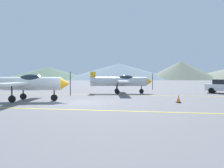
% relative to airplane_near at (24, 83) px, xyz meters
% --- Properties ---
extents(ground_plane, '(400.00, 400.00, 0.00)m').
position_rel_airplane_near_xyz_m(ground_plane, '(4.66, -0.17, -1.42)').
color(ground_plane, slate).
extents(apron_line_near, '(80.00, 0.16, 0.01)m').
position_rel_airplane_near_xyz_m(apron_line_near, '(4.66, -3.66, -1.41)').
color(apron_line_near, yellow).
rests_on(apron_line_near, ground_plane).
extents(apron_line_far, '(80.00, 0.16, 0.01)m').
position_rel_airplane_near_xyz_m(apron_line_far, '(4.66, 6.83, -1.41)').
color(apron_line_far, yellow).
rests_on(apron_line_far, ground_plane).
extents(airplane_near, '(7.37, 8.42, 2.52)m').
position_rel_airplane_near_xyz_m(airplane_near, '(0.00, 0.00, 0.00)').
color(airplane_near, white).
rests_on(airplane_near, ground_plane).
extents(airplane_mid, '(7.37, 8.42, 2.52)m').
position_rel_airplane_near_xyz_m(airplane_mid, '(6.52, 9.13, 0.00)').
color(airplane_mid, silver).
rests_on(airplane_mid, ground_plane).
extents(traffic_cone_front, '(0.36, 0.36, 0.59)m').
position_rel_airplane_near_xyz_m(traffic_cone_front, '(11.90, 1.05, -1.13)').
color(traffic_cone_front, black).
rests_on(traffic_cone_front, ground_plane).
extents(hill_left, '(65.25, 65.25, 9.44)m').
position_rel_airplane_near_xyz_m(hill_left, '(-64.20, 132.02, 3.30)').
color(hill_left, '#4C6651').
rests_on(hill_left, ground_plane).
extents(hill_centerleft, '(87.22, 87.22, 12.31)m').
position_rel_airplane_near_xyz_m(hill_centerleft, '(-13.09, 146.28, 4.73)').
color(hill_centerleft, slate).
rests_on(hill_centerleft, ground_plane).
extents(hill_centerright, '(51.46, 51.46, 13.10)m').
position_rel_airplane_near_xyz_m(hill_centerright, '(31.52, 141.42, 5.13)').
color(hill_centerright, slate).
rests_on(hill_centerright, ground_plane).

